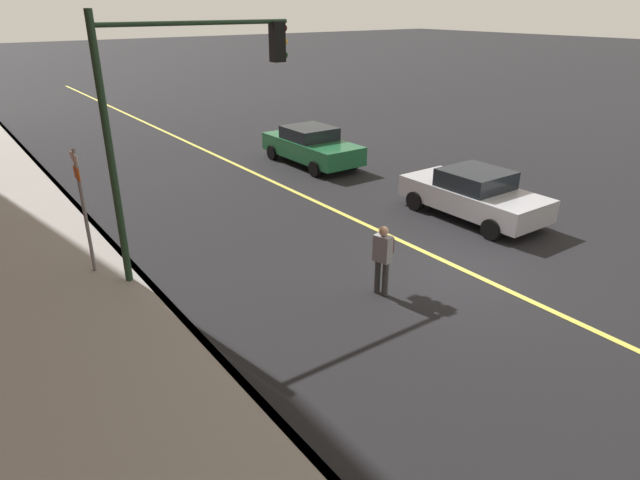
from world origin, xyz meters
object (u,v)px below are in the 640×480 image
pedestrian_with_backpack (383,255)px  street_sign_post (83,204)px  car_green (311,146)px  car_silver (474,194)px  traffic_light_mast (182,99)px

pedestrian_with_backpack → street_sign_post: size_ratio=0.53×
car_green → pedestrian_with_backpack: pedestrian_with_backpack is taller
car_silver → street_sign_post: size_ratio=1.44×
traffic_light_mast → street_sign_post: (0.98, 2.20, -2.26)m
car_green → street_sign_post: bearing=117.4°
car_silver → pedestrian_with_backpack: 5.78m
car_silver → traffic_light_mast: 8.99m
traffic_light_mast → car_silver: bearing=-101.6°
traffic_light_mast → street_sign_post: size_ratio=1.91×
street_sign_post → car_green: bearing=-62.6°
car_green → traffic_light_mast: 10.39m
car_silver → street_sign_post: (2.66, 10.38, 1.07)m
pedestrian_with_backpack → street_sign_post: 6.85m
pedestrian_with_backpack → traffic_light_mast: size_ratio=0.28×
street_sign_post → traffic_light_mast: bearing=-114.1°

